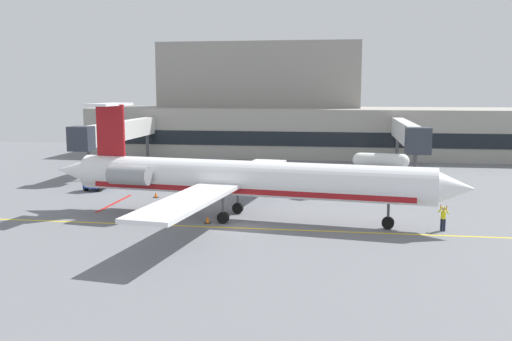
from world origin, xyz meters
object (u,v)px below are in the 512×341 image
Objects in this scene: belt_loader at (319,185)px; marshaller at (443,218)px; regional_jet at (241,179)px; baggage_tug at (253,176)px; pushback_tractor at (98,180)px; fuel_tank at (381,161)px.

marshaller is at bearing -52.54° from belt_loader.
regional_jet is 15.30m from marshaller.
baggage_tug reaches higher than pushback_tractor.
belt_loader reaches higher than marshaller.
baggage_tug is 8.17m from belt_loader.
pushback_tractor is 2.11× the size of marshaller.
pushback_tractor is 0.58× the size of fuel_tank.
pushback_tractor reaches higher than marshaller.
fuel_tank reaches higher than marshaller.
fuel_tank is at bearing 68.72° from belt_loader.
fuel_tank is 30.27m from marshaller.
pushback_tractor is 33.93m from marshaller.
baggage_tug is 1.05× the size of pushback_tractor.
marshaller is (2.38, -30.17, -0.27)m from fuel_tank.
pushback_tractor is (-15.29, -4.24, -0.13)m from baggage_tug.
belt_loader is at bearing -111.28° from fuel_tank.
fuel_tank is (12.68, 28.63, -1.97)m from regional_jet.
baggage_tug reaches higher than belt_loader.
regional_jet is 15.14m from baggage_tug.
belt_loader is (5.69, 10.69, -2.20)m from regional_jet.
belt_loader reaches higher than pushback_tractor.
regional_jet is 7.99× the size of baggage_tug.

